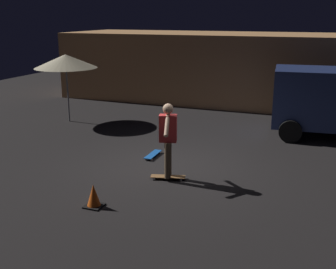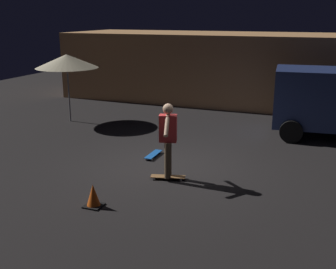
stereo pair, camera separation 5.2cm
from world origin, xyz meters
TOP-DOWN VIEW (x-y plane):
  - ground_plane at (0.00, 0.00)m, footprint 28.00×28.00m
  - low_building at (-0.99, 8.76)m, footprint 13.43×4.42m
  - patio_umbrella at (-4.91, 2.99)m, footprint 2.10×2.10m
  - skateboard_ridden at (0.23, -0.74)m, footprint 0.80×0.41m
  - skateboard_spare at (-0.71, 0.58)m, footprint 0.23×0.78m
  - skater at (0.23, -0.74)m, footprint 0.43×0.97m
  - traffic_cone at (-0.59, -2.57)m, footprint 0.34×0.34m

SIDE VIEW (x-z plane):
  - ground_plane at x=0.00m, z-range 0.00..0.00m
  - skateboard_ridden at x=0.23m, z-range 0.02..0.09m
  - skateboard_spare at x=-0.71m, z-range 0.02..0.09m
  - traffic_cone at x=-0.59m, z-range -0.02..0.44m
  - skater at x=0.23m, z-range 0.20..1.87m
  - low_building at x=-0.99m, z-range 0.00..2.83m
  - patio_umbrella at x=-4.91m, z-range 0.92..3.22m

